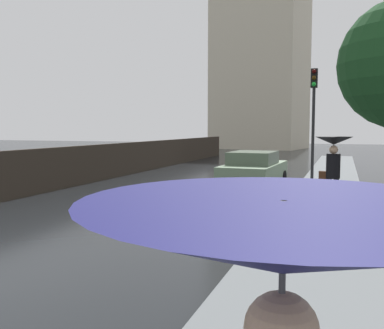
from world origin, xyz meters
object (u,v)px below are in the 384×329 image
Objects in this scene: pedestrian_with_umbrella_near at (333,154)px; traffic_light at (314,104)px; car_green_near_kerb at (254,170)px; pedestrian_with_umbrella_far at (282,328)px.

traffic_light is (-0.93, 6.31, 1.63)m from pedestrian_with_umbrella_near.
car_green_near_kerb is 14.39m from pedestrian_with_umbrella_far.
pedestrian_with_umbrella_far reaches higher than pedestrian_with_umbrella_near.
car_green_near_kerb is 2.12× the size of pedestrian_with_umbrella_far.
traffic_light reaches higher than car_green_near_kerb.
pedestrian_with_umbrella_far is 0.43× the size of traffic_light.
car_green_near_kerb is 4.61m from pedestrian_with_umbrella_near.
pedestrian_with_umbrella_far is 16.90m from traffic_light.
traffic_light is at bearing 58.56° from car_green_near_kerb.
pedestrian_with_umbrella_near is 0.99× the size of pedestrian_with_umbrella_far.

